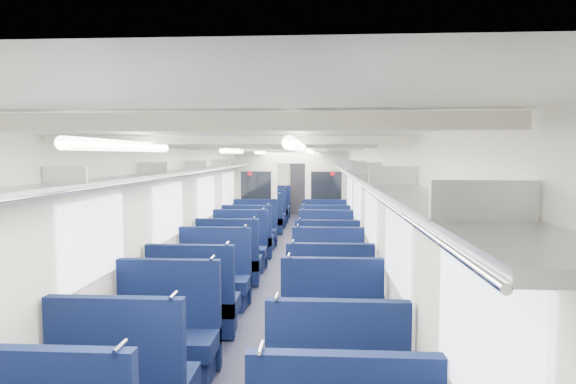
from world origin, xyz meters
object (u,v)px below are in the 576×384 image
(seat_13, at_px, (327,266))
(seat_19, at_px, (324,233))
(seat_7, at_px, (332,337))
(seat_23, at_px, (323,217))
(seat_15, at_px, (326,252))
(seat_12, at_px, (229,263))
(seat_27, at_px, (323,209))
(end_door, at_px, (300,187))
(seat_22, at_px, (268,216))
(seat_18, at_px, (255,232))
(seat_14, at_px, (239,251))
(bulkhead, at_px, (291,194))
(seat_10, at_px, (214,282))
(seat_25, at_px, (323,212))
(seat_16, at_px, (248,241))
(seat_26, at_px, (275,208))
(seat_6, at_px, (165,340))
(seat_20, at_px, (264,221))
(seat_17, at_px, (325,241))
(seat_24, at_px, (272,212))
(seat_9, at_px, (330,304))
(seat_8, at_px, (194,306))
(seat_11, at_px, (328,282))
(seat_21, at_px, (324,222))

(seat_13, xyz_separation_m, seat_19, (0.00, 3.52, 0.00))
(seat_7, xyz_separation_m, seat_23, (0.00, 9.96, 0.00))
(seat_15, relative_size, seat_23, 1.00)
(seat_12, relative_size, seat_27, 1.00)
(end_door, distance_m, seat_22, 3.87)
(seat_18, xyz_separation_m, seat_27, (1.66, 5.41, 0.00))
(seat_14, relative_size, seat_23, 1.00)
(bulkhead, relative_size, seat_10, 2.37)
(seat_12, height_order, seat_25, same)
(bulkhead, xyz_separation_m, seat_23, (0.83, 2.52, -0.87))
(seat_23, height_order, seat_27, same)
(seat_15, distance_m, seat_27, 7.67)
(seat_16, xyz_separation_m, seat_26, (0.00, 6.59, 0.00))
(seat_10, bearing_deg, seat_16, 90.00)
(seat_6, xyz_separation_m, seat_20, (0.00, 9.02, 0.00))
(seat_14, xyz_separation_m, seat_18, (0.00, 2.32, 0.00))
(seat_13, distance_m, seat_18, 3.86)
(bulkhead, xyz_separation_m, seat_17, (0.83, -1.71, -0.87))
(seat_24, bearing_deg, seat_9, -80.64)
(seat_7, height_order, seat_16, same)
(seat_7, xyz_separation_m, seat_24, (-1.66, 11.21, 0.00))
(seat_8, xyz_separation_m, seat_11, (1.66, 1.24, 0.00))
(seat_7, bearing_deg, seat_23, 90.00)
(seat_9, height_order, seat_27, same)
(end_door, distance_m, seat_6, 13.86)
(seat_8, xyz_separation_m, seat_17, (1.66, 4.79, 0.00))
(seat_17, bearing_deg, seat_20, 118.08)
(seat_19, height_order, seat_26, same)
(seat_26, bearing_deg, seat_24, -90.00)
(seat_11, bearing_deg, seat_15, 90.00)
(seat_9, height_order, seat_16, same)
(seat_10, relative_size, seat_20, 1.00)
(seat_14, bearing_deg, seat_12, -90.00)
(seat_17, height_order, seat_22, same)
(seat_10, height_order, seat_13, same)
(seat_7, height_order, seat_20, same)
(seat_18, height_order, seat_24, same)
(seat_13, distance_m, seat_14, 2.03)
(end_door, distance_m, seat_21, 5.01)
(seat_26, bearing_deg, seat_15, -77.84)
(end_door, relative_size, seat_21, 1.69)
(seat_24, bearing_deg, seat_11, -79.57)
(seat_7, bearing_deg, seat_21, 90.00)
(seat_10, distance_m, seat_26, 10.12)
(seat_14, bearing_deg, bulkhead, 74.47)
(bulkhead, bearing_deg, end_door, 90.00)
(seat_17, relative_size, seat_22, 1.00)
(end_door, distance_m, seat_20, 4.91)
(seat_12, bearing_deg, seat_20, 90.00)
(seat_17, relative_size, seat_18, 1.00)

